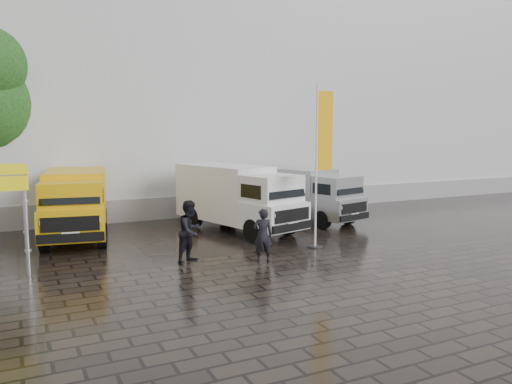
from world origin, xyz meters
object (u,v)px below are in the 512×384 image
van_silver (307,195)px  van_yellow (76,206)px  van_white (238,199)px  person_tent (191,231)px  person_front (263,235)px  wheelie_bin (312,200)px  flagpole (321,156)px

van_silver → van_yellow: bearing=163.5°
van_white → van_silver: van_white is taller
van_yellow → van_silver: van_yellow is taller
van_silver → person_tent: bearing=-160.9°
van_yellow → person_tent: bearing=-50.8°
van_white → van_silver: bearing=-4.9°
van_silver → person_tent: 8.21m
van_yellow → person_front: size_ratio=3.29×
wheelie_bin → person_tent: (-8.85, -7.15, 0.44)m
wheelie_bin → person_front: person_front is taller
van_silver → flagpole: bearing=-130.1°
van_yellow → flagpole: bearing=-24.1°
van_silver → person_front: size_ratio=3.25×
van_yellow → wheelie_bin: van_yellow is taller
van_yellow → van_silver: size_ratio=1.01×
flagpole → person_front: flagpole is taller
person_front → van_yellow: bearing=-32.1°
wheelie_bin → flagpole: bearing=-135.6°
van_white → person_tent: van_white is taller
person_front → person_tent: size_ratio=0.87×
van_silver → person_front: 7.32m
person_front → wheelie_bin: bearing=-111.6°
van_white → person_front: 4.90m
van_white → person_front: (-1.25, -4.71, -0.47)m
flagpole → person_front: bearing=-161.1°
person_tent → van_silver: bearing=0.4°
van_white → flagpole: flagpole is taller
van_yellow → person_front: 7.59m
van_silver → person_tent: (-6.89, -4.46, -0.21)m
wheelie_bin → van_white: bearing=-164.2°
person_front → person_tent: 2.22m
flagpole → person_tent: (-4.66, 0.05, -2.19)m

